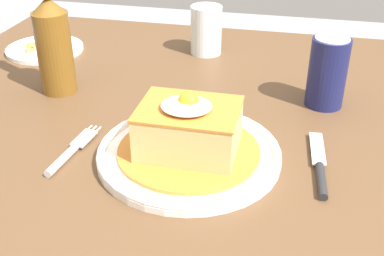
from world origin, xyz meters
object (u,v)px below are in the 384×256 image
main_plate (189,153)px  knife (320,171)px  drinking_glass (206,33)px  soda_can (327,72)px  beer_bottle_amber (53,40)px  fork (69,153)px  side_plate_fries (45,49)px

main_plate → knife: 0.19m
knife → drinking_glass: bearing=120.6°
knife → soda_can: bearing=88.7°
main_plate → beer_bottle_amber: size_ratio=1.02×
main_plate → fork: main_plate is taller
fork → side_plate_fries: bearing=122.0°
soda_can → beer_bottle_amber: bearing=-173.8°
fork → knife: same height
fork → knife: 0.36m
soda_can → drinking_glass: size_ratio=1.18×
drinking_glass → side_plate_fries: 0.36m
fork → beer_bottle_amber: 0.25m
main_plate → beer_bottle_amber: beer_bottle_amber is taller
knife → side_plate_fries: size_ratio=0.97×
soda_can → beer_bottle_amber: size_ratio=0.47×
fork → soda_can: bearing=34.9°
knife → side_plate_fries: side_plate_fries is taller
knife → beer_bottle_amber: 0.51m
main_plate → soda_can: size_ratio=2.18×
knife → side_plate_fries: bearing=149.9°
knife → beer_bottle_amber: bearing=160.5°
drinking_glass → side_plate_fries: size_ratio=0.62×
main_plate → beer_bottle_amber: (-0.29, 0.17, 0.09)m
knife → soda_can: (0.00, 0.22, 0.06)m
fork → side_plate_fries: size_ratio=0.83×
soda_can → side_plate_fries: soda_can is taller
knife → side_plate_fries: (-0.60, 0.35, -0.00)m
drinking_glass → main_plate: bearing=-81.9°
beer_bottle_amber → side_plate_fries: 0.24m
side_plate_fries → knife: bearing=-30.1°
main_plate → drinking_glass: drinking_glass is taller
knife → main_plate: bearing=-179.8°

